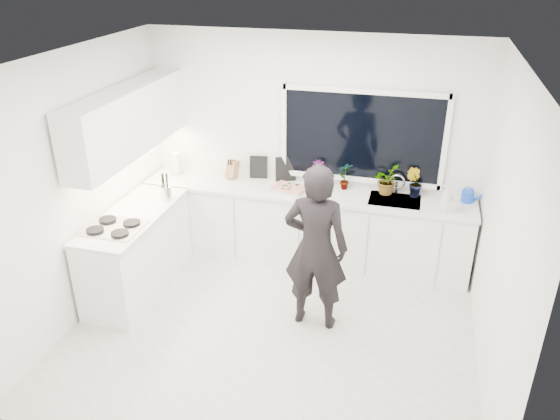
# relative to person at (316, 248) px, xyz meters

# --- Properties ---
(floor) EXTENTS (4.00, 3.50, 0.02)m
(floor) POSITION_rel_person_xyz_m (-0.38, -0.21, -0.89)
(floor) COLOR beige
(floor) RESTS_ON ground
(wall_back) EXTENTS (4.00, 0.02, 2.70)m
(wall_back) POSITION_rel_person_xyz_m (-0.38, 1.55, 0.47)
(wall_back) COLOR white
(wall_back) RESTS_ON ground
(wall_left) EXTENTS (0.02, 3.50, 2.70)m
(wall_left) POSITION_rel_person_xyz_m (-2.39, -0.21, 0.47)
(wall_left) COLOR white
(wall_left) RESTS_ON ground
(wall_right) EXTENTS (0.02, 3.50, 2.70)m
(wall_right) POSITION_rel_person_xyz_m (1.63, -0.21, 0.47)
(wall_right) COLOR white
(wall_right) RESTS_ON ground
(ceiling) EXTENTS (4.00, 3.50, 0.02)m
(ceiling) POSITION_rel_person_xyz_m (-0.38, -0.21, 1.83)
(ceiling) COLOR white
(ceiling) RESTS_ON wall_back
(window) EXTENTS (1.80, 0.02, 1.00)m
(window) POSITION_rel_person_xyz_m (0.22, 1.51, 0.67)
(window) COLOR black
(window) RESTS_ON wall_back
(base_cabinets_back) EXTENTS (3.92, 0.58, 0.88)m
(base_cabinets_back) POSITION_rel_person_xyz_m (-0.38, 1.24, -0.44)
(base_cabinets_back) COLOR white
(base_cabinets_back) RESTS_ON floor
(base_cabinets_left) EXTENTS (0.58, 1.60, 0.88)m
(base_cabinets_left) POSITION_rel_person_xyz_m (-2.05, 0.14, -0.44)
(base_cabinets_left) COLOR white
(base_cabinets_left) RESTS_ON floor
(countertop_back) EXTENTS (3.94, 0.62, 0.04)m
(countertop_back) POSITION_rel_person_xyz_m (-0.38, 1.23, 0.02)
(countertop_back) COLOR silver
(countertop_back) RESTS_ON base_cabinets_back
(countertop_left) EXTENTS (0.62, 1.60, 0.04)m
(countertop_left) POSITION_rel_person_xyz_m (-2.05, 0.14, 0.02)
(countertop_left) COLOR silver
(countertop_left) RESTS_ON base_cabinets_left
(upper_cabinets) EXTENTS (0.34, 2.10, 0.70)m
(upper_cabinets) POSITION_rel_person_xyz_m (-2.17, 0.49, 0.97)
(upper_cabinets) COLOR white
(upper_cabinets) RESTS_ON wall_left
(sink) EXTENTS (0.58, 0.42, 0.14)m
(sink) POSITION_rel_person_xyz_m (0.67, 1.24, -0.01)
(sink) COLOR silver
(sink) RESTS_ON countertop_back
(faucet) EXTENTS (0.03, 0.03, 0.22)m
(faucet) POSITION_rel_person_xyz_m (0.67, 1.44, 0.15)
(faucet) COLOR silver
(faucet) RESTS_ON countertop_back
(stovetop) EXTENTS (0.56, 0.48, 0.03)m
(stovetop) POSITION_rel_person_xyz_m (-2.07, -0.21, 0.06)
(stovetop) COLOR black
(stovetop) RESTS_ON countertop_left
(person) EXTENTS (0.64, 0.43, 1.75)m
(person) POSITION_rel_person_xyz_m (0.00, 0.00, 0.00)
(person) COLOR black
(person) RESTS_ON floor
(pizza_tray) EXTENTS (0.48, 0.40, 0.03)m
(pizza_tray) POSITION_rel_person_xyz_m (-0.56, 1.21, 0.06)
(pizza_tray) COLOR #B6B6BB
(pizza_tray) RESTS_ON countertop_back
(pizza) EXTENTS (0.44, 0.36, 0.01)m
(pizza) POSITION_rel_person_xyz_m (-0.56, 1.21, 0.08)
(pizza) COLOR #B42118
(pizza) RESTS_ON pizza_tray
(watering_can) EXTENTS (0.16, 0.16, 0.13)m
(watering_can) POSITION_rel_person_xyz_m (1.46, 1.40, 0.11)
(watering_can) COLOR blue
(watering_can) RESTS_ON countertop_back
(paper_towel_roll) EXTENTS (0.14, 0.14, 0.26)m
(paper_towel_roll) POSITION_rel_person_xyz_m (-2.07, 1.34, 0.17)
(paper_towel_roll) COLOR silver
(paper_towel_roll) RESTS_ON countertop_back
(knife_block) EXTENTS (0.16, 0.14, 0.22)m
(knife_block) POSITION_rel_person_xyz_m (-1.34, 1.38, 0.15)
(knife_block) COLOR olive
(knife_block) RESTS_ON countertop_back
(utensil_crock) EXTENTS (0.17, 0.17, 0.16)m
(utensil_crock) POSITION_rel_person_xyz_m (-1.87, 0.59, 0.12)
(utensil_crock) COLOR #B7B7BB
(utensil_crock) RESTS_ON countertop_left
(picture_frame_large) EXTENTS (0.22, 0.06, 0.28)m
(picture_frame_large) POSITION_rel_person_xyz_m (-1.03, 1.48, 0.18)
(picture_frame_large) COLOR black
(picture_frame_large) RESTS_ON countertop_back
(picture_frame_small) EXTENTS (0.24, 0.11, 0.30)m
(picture_frame_small) POSITION_rel_person_xyz_m (-0.68, 1.48, 0.19)
(picture_frame_small) COLOR black
(picture_frame_small) RESTS_ON countertop_back
(herb_plants) EXTENTS (1.35, 0.31, 0.34)m
(herb_plants) POSITION_rel_person_xyz_m (0.38, 1.40, 0.21)
(herb_plants) COLOR #26662D
(herb_plants) RESTS_ON countertop_back
(soap_bottles) EXTENTS (0.19, 0.14, 0.30)m
(soap_bottles) POSITION_rel_person_xyz_m (1.23, 1.09, 0.18)
(soap_bottles) COLOR #D8BF66
(soap_bottles) RESTS_ON countertop_back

